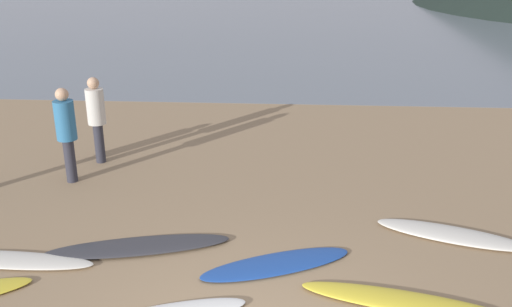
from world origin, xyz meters
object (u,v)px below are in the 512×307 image
object	(u,v)px
surfboard_7	(452,234)
surfboard_2	(10,260)
surfboard_6	(404,301)
surfboard_5	(277,264)
person_0	(96,113)
person_3	(66,128)
surfboard_3	(138,246)

from	to	relation	value
surfboard_7	surfboard_2	bearing A→B (deg)	-150.62
surfboard_2	surfboard_6	world-z (taller)	surfboard_6
surfboard_2	surfboard_5	world-z (taller)	surfboard_2
surfboard_7	person_0	bearing A→B (deg)	176.10
surfboard_2	person_3	size ratio (longest dim) A/B	1.35
surfboard_2	surfboard_7	size ratio (longest dim) A/B	1.08
surfboard_2	surfboard_7	distance (m)	6.47
surfboard_3	surfboard_6	size ratio (longest dim) A/B	1.04
surfboard_2	surfboard_6	distance (m)	5.37
surfboard_3	surfboard_5	bearing A→B (deg)	-23.16
person_3	surfboard_7	bearing A→B (deg)	-166.83
surfboard_2	person_3	xyz separation A→B (m)	(-0.18, 2.84, 1.02)
surfboard_5	person_0	world-z (taller)	person_0
person_0	person_3	size ratio (longest dim) A/B	0.98
surfboard_3	surfboard_7	distance (m)	4.71
surfboard_3	person_3	distance (m)	3.19
surfboard_3	person_0	xyz separation A→B (m)	(-1.67, 3.37, 0.99)
surfboard_2	surfboard_3	world-z (taller)	surfboard_3
person_0	surfboard_3	bearing A→B (deg)	-110.75
person_0	person_3	distance (m)	1.03
surfboard_2	person_0	bearing A→B (deg)	91.53
surfboard_5	surfboard_6	size ratio (longest dim) A/B	0.85
person_3	surfboard_5	bearing A→B (deg)	173.30
surfboard_5	surfboard_2	bearing A→B (deg)	159.26
surfboard_3	surfboard_7	bearing A→B (deg)	-5.97
surfboard_5	person_0	distance (m)	5.33
person_0	surfboard_7	bearing A→B (deg)	-70.33
person_3	surfboard_6	bearing A→B (deg)	175.68
surfboard_7	person_3	size ratio (longest dim) A/B	1.25
surfboard_5	surfboard_6	bearing A→B (deg)	-48.74
surfboard_2	surfboard_7	world-z (taller)	surfboard_7
surfboard_3	surfboard_5	world-z (taller)	surfboard_3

